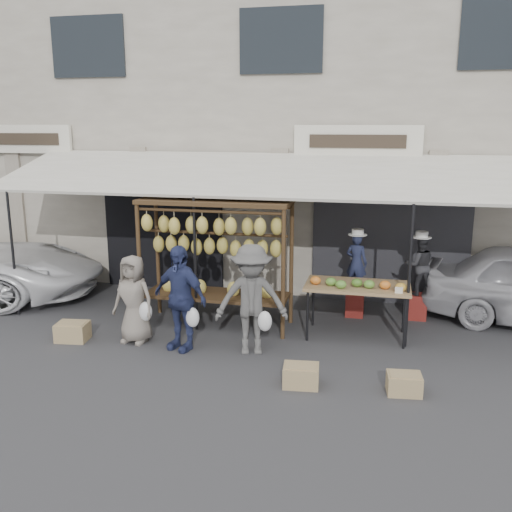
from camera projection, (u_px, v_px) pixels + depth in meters
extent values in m
plane|color=#2D2D30|center=(235.00, 361.00, 8.57)|extent=(90.00, 90.00, 0.00)
cube|color=#B9B0A0|center=(303.00, 122.00, 13.94)|extent=(24.00, 6.00, 7.00)
cube|color=#232328|center=(390.00, 241.00, 11.09)|extent=(3.00, 0.10, 2.50)
cube|color=black|center=(164.00, 231.00, 12.12)|extent=(2.60, 0.10, 2.50)
cube|color=silver|center=(357.00, 141.00, 10.75)|extent=(2.40, 0.10, 0.60)
cube|color=silver|center=(29.00, 139.00, 12.28)|extent=(2.00, 0.10, 0.60)
cube|color=silver|center=(268.00, 174.00, 10.16)|extent=(10.00, 2.34, 0.63)
cylinder|color=black|center=(13.00, 254.00, 10.39)|extent=(0.05, 0.05, 2.30)
cylinder|color=black|center=(195.00, 265.00, 9.62)|extent=(0.05, 0.05, 2.30)
cylinder|color=black|center=(409.00, 277.00, 8.85)|extent=(0.05, 0.05, 2.30)
cylinder|color=#3C2915|center=(140.00, 266.00, 9.75)|extent=(0.07, 0.07, 2.20)
cylinder|color=#3C2915|center=(283.00, 275.00, 9.20)|extent=(0.07, 0.07, 2.20)
cylinder|color=#3C2915|center=(158.00, 256.00, 10.51)|extent=(0.07, 0.07, 2.20)
cylinder|color=#3C2915|center=(291.00, 263.00, 9.96)|extent=(0.07, 0.07, 2.20)
cube|color=#3C2915|center=(215.00, 201.00, 9.60)|extent=(2.60, 0.90, 0.07)
cylinder|color=#3C2915|center=(209.00, 211.00, 9.30)|extent=(2.50, 0.05, 0.05)
cylinder|color=#3C2915|center=(221.00, 205.00, 9.96)|extent=(2.50, 0.05, 0.05)
cylinder|color=#3C2915|center=(216.00, 233.00, 9.73)|extent=(2.50, 0.05, 0.05)
cube|color=#3C2915|center=(217.00, 295.00, 9.98)|extent=(2.50, 0.80, 0.05)
ellipsoid|color=#E2D360|center=(147.00, 223.00, 9.59)|extent=(0.20, 0.18, 0.30)
ellipsoid|color=#E2D360|center=(164.00, 224.00, 9.69)|extent=(0.20, 0.18, 0.30)
ellipsoid|color=#E2D360|center=(174.00, 226.00, 9.49)|extent=(0.20, 0.18, 0.30)
ellipsoid|color=#E2D360|center=(191.00, 225.00, 9.58)|extent=(0.20, 0.18, 0.30)
ellipsoid|color=#E2D360|center=(202.00, 225.00, 9.38)|extent=(0.20, 0.18, 0.30)
ellipsoid|color=#E2D360|center=(219.00, 227.00, 9.48)|extent=(0.20, 0.18, 0.30)
ellipsoid|color=#E2D360|center=(231.00, 226.00, 9.27)|extent=(0.20, 0.18, 0.30)
ellipsoid|color=#E2D360|center=(248.00, 227.00, 9.37)|extent=(0.20, 0.18, 0.30)
ellipsoid|color=#E2D360|center=(260.00, 227.00, 9.16)|extent=(0.20, 0.18, 0.30)
ellipsoid|color=#E2D360|center=(277.00, 226.00, 9.25)|extent=(0.20, 0.18, 0.30)
ellipsoid|color=#E2D360|center=(159.00, 244.00, 10.01)|extent=(0.20, 0.18, 0.30)
ellipsoid|color=#E2D360|center=(171.00, 244.00, 9.96)|extent=(0.20, 0.18, 0.30)
ellipsoid|color=#E2D360|center=(184.00, 243.00, 9.90)|extent=(0.20, 0.18, 0.30)
ellipsoid|color=#E2D360|center=(197.00, 247.00, 9.86)|extent=(0.20, 0.18, 0.30)
ellipsoid|color=#E2D360|center=(209.00, 246.00, 9.81)|extent=(0.20, 0.18, 0.30)
ellipsoid|color=#E2D360|center=(222.00, 245.00, 9.75)|extent=(0.20, 0.18, 0.30)
ellipsoid|color=#E2D360|center=(236.00, 249.00, 9.71)|extent=(0.20, 0.18, 0.30)
ellipsoid|color=#E2D360|center=(249.00, 248.00, 9.65)|extent=(0.20, 0.18, 0.30)
ellipsoid|color=#E2D360|center=(262.00, 248.00, 9.60)|extent=(0.20, 0.18, 0.30)
ellipsoid|color=#E2D360|center=(276.00, 249.00, 9.55)|extent=(0.20, 0.18, 0.30)
cube|color=#997C51|center=(358.00, 286.00, 9.36)|extent=(1.70, 0.90, 0.05)
cylinder|color=black|center=(307.00, 316.00, 9.28)|extent=(0.04, 0.04, 0.85)
cylinder|color=black|center=(405.00, 323.00, 8.94)|extent=(0.04, 0.04, 0.85)
cylinder|color=black|center=(313.00, 302.00, 9.98)|extent=(0.04, 0.04, 0.85)
cylinder|color=black|center=(404.00, 309.00, 9.64)|extent=(0.04, 0.04, 0.85)
ellipsoid|color=orange|center=(316.00, 280.00, 9.35)|extent=(0.18, 0.14, 0.14)
ellipsoid|color=#598C33|center=(331.00, 282.00, 9.27)|extent=(0.18, 0.14, 0.14)
ellipsoid|color=#598C33|center=(341.00, 284.00, 9.11)|extent=(0.18, 0.14, 0.14)
ellipsoid|color=#477226|center=(357.00, 283.00, 9.20)|extent=(0.18, 0.14, 0.14)
ellipsoid|color=#598C33|center=(369.00, 284.00, 9.12)|extent=(0.18, 0.14, 0.14)
ellipsoid|color=orange|center=(385.00, 285.00, 9.08)|extent=(0.18, 0.14, 0.14)
ellipsoid|color=gold|center=(401.00, 287.00, 8.96)|extent=(0.18, 0.14, 0.14)
imported|color=#222847|center=(356.00, 263.00, 10.35)|extent=(0.47, 0.38, 1.10)
imported|color=#313135|center=(420.00, 265.00, 10.20)|extent=(0.59, 0.50, 1.08)
imported|color=gray|center=(134.00, 299.00, 9.17)|extent=(0.76, 0.55, 1.45)
imported|color=navy|center=(180.00, 298.00, 8.86)|extent=(1.06, 0.71, 1.67)
imported|color=#545351|center=(251.00, 300.00, 8.69)|extent=(1.24, 0.90, 1.72)
cube|color=maroon|center=(355.00, 304.00, 10.53)|extent=(0.35, 0.35, 0.46)
cube|color=maroon|center=(417.00, 306.00, 10.37)|extent=(0.41, 0.41, 0.46)
cube|color=tan|center=(301.00, 376.00, 7.73)|extent=(0.51, 0.41, 0.29)
cube|color=tan|center=(404.00, 384.00, 7.51)|extent=(0.48, 0.38, 0.27)
cube|color=tan|center=(73.00, 332.00, 9.35)|extent=(0.54, 0.44, 0.30)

